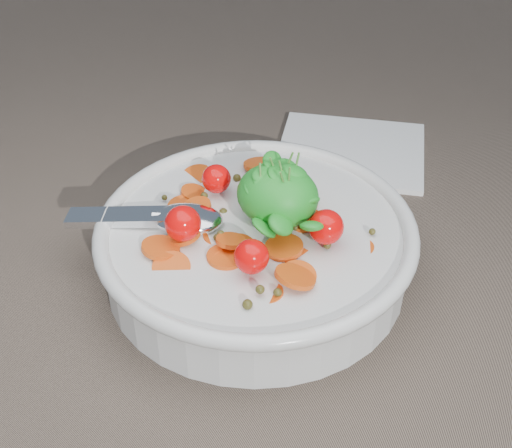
% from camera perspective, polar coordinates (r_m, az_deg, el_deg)
% --- Properties ---
extents(ground, '(6.00, 6.00, 0.00)m').
position_cam_1_polar(ground, '(0.66, -0.32, -2.55)').
color(ground, '#746253').
rests_on(ground, ground).
extents(bowl, '(0.30, 0.28, 0.12)m').
position_cam_1_polar(bowl, '(0.62, 0.00, -1.65)').
color(bowl, silver).
rests_on(bowl, ground).
extents(napkin, '(0.19, 0.17, 0.01)m').
position_cam_1_polar(napkin, '(0.81, 7.61, 5.82)').
color(napkin, white).
rests_on(napkin, ground).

